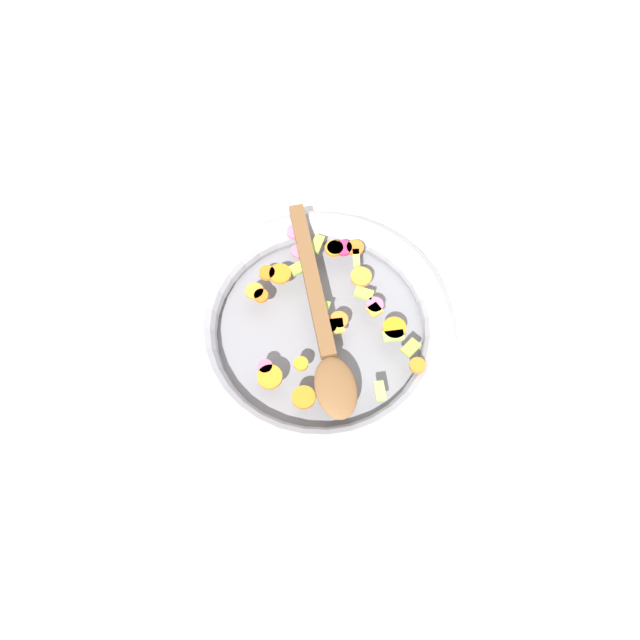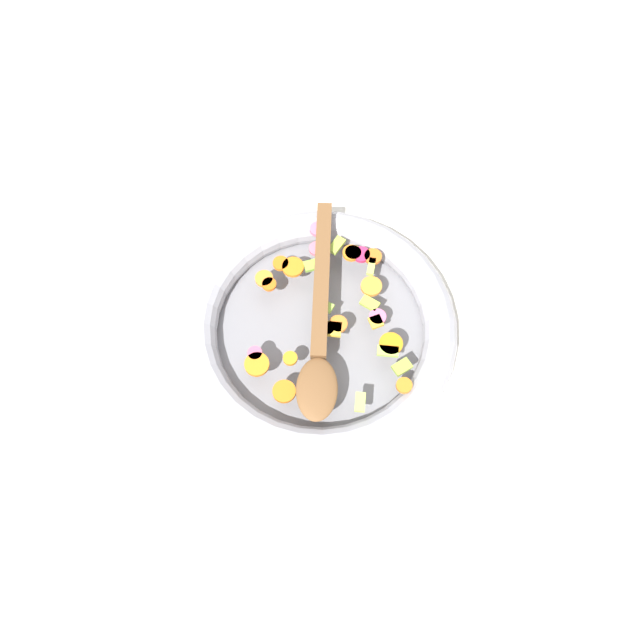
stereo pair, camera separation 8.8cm
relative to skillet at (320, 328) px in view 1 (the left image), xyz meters
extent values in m
plane|color=silver|center=(0.00, 0.00, -0.02)|extent=(4.00, 4.00, 0.00)
cylinder|color=slate|center=(0.00, 0.00, -0.02)|extent=(0.35, 0.35, 0.01)
torus|color=#9E9EA5|center=(0.00, 0.00, 0.00)|extent=(0.40, 0.40, 0.05)
cylinder|color=orange|center=(0.06, -0.10, 0.03)|extent=(0.03, 0.03, 0.01)
cylinder|color=orange|center=(-0.03, 0.07, 0.03)|extent=(0.02, 0.02, 0.01)
cylinder|color=orange|center=(-0.01, 0.11, 0.03)|extent=(0.05, 0.05, 0.01)
cylinder|color=orange|center=(0.06, -0.10, 0.03)|extent=(0.03, 0.03, 0.01)
cylinder|color=orange|center=(-0.15, -0.04, 0.03)|extent=(0.03, 0.03, 0.01)
cylinder|color=orange|center=(0.09, -0.02, 0.03)|extent=(0.05, 0.05, 0.01)
cylinder|color=orange|center=(0.00, -0.09, 0.03)|extent=(0.04, 0.04, 0.01)
cylinder|color=orange|center=(-0.02, -0.02, 0.03)|extent=(0.04, 0.04, 0.01)
cylinder|color=orange|center=(0.11, -0.01, 0.03)|extent=(0.03, 0.03, 0.01)
cylinder|color=orange|center=(-0.09, -0.06, 0.03)|extent=(0.05, 0.05, 0.01)
cylinder|color=orange|center=(0.09, 0.03, 0.03)|extent=(0.03, 0.03, 0.01)
cylinder|color=orange|center=(0.10, 0.03, 0.03)|extent=(0.04, 0.04, 0.01)
cylinder|color=orange|center=(0.04, -0.12, 0.03)|extent=(0.04, 0.04, 0.01)
cylinder|color=orange|center=(-0.06, 0.10, 0.03)|extent=(0.05, 0.05, 0.01)
cube|color=#A5C645|center=(0.09, -0.09, 0.03)|extent=(0.02, 0.03, 0.01)
cube|color=#8DB138|center=(0.02, -0.02, 0.03)|extent=(0.03, 0.03, 0.01)
cube|color=#94B03C|center=(-0.12, -0.05, 0.03)|extent=(0.02, 0.03, 0.01)
cube|color=#BED758|center=(-0.13, 0.03, 0.03)|extent=(0.03, 0.03, 0.01)
cube|color=#B8DC55|center=(0.03, -0.11, 0.03)|extent=(0.03, 0.03, 0.01)
cube|color=#A6DB50|center=(0.01, -0.02, 0.03)|extent=(0.02, 0.02, 0.01)
cube|color=#A8C240|center=(-0.02, -0.07, 0.03)|extent=(0.03, 0.02, 0.01)
cube|color=#AEDD54|center=(-0.09, -0.05, 0.03)|extent=(0.03, 0.03, 0.01)
cube|color=#89BD3F|center=(0.08, -0.04, 0.03)|extent=(0.02, 0.03, 0.01)
cylinder|color=pink|center=(-0.02, 0.00, 0.03)|extent=(0.02, 0.02, 0.01)
cylinder|color=#E05775|center=(0.01, 0.10, 0.03)|extent=(0.03, 0.03, 0.01)
cylinder|color=#EE6984|center=(0.10, -0.06, 0.03)|extent=(0.03, 0.03, 0.01)
cylinder|color=pink|center=(-0.04, -0.07, 0.03)|extent=(0.03, 0.03, 0.01)
cylinder|color=#D52B5B|center=(0.05, -0.11, 0.03)|extent=(0.04, 0.04, 0.01)
cylinder|color=pink|center=(0.13, -0.08, 0.03)|extent=(0.03, 0.03, 0.01)
cube|color=yellow|center=(-0.02, -0.01, 0.03)|extent=(0.03, 0.03, 0.01)
cube|color=gold|center=(-0.05, -0.06, 0.03)|extent=(0.02, 0.02, 0.01)
cube|color=brown|center=(0.05, -0.04, 0.04)|extent=(0.21, 0.17, 0.01)
ellipsoid|color=brown|center=(-0.09, 0.07, 0.04)|extent=(0.11, 0.10, 0.01)
camera|label=1|loc=(-0.25, 0.28, 0.83)|focal=35.00mm
camera|label=2|loc=(-0.31, 0.22, 0.83)|focal=35.00mm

